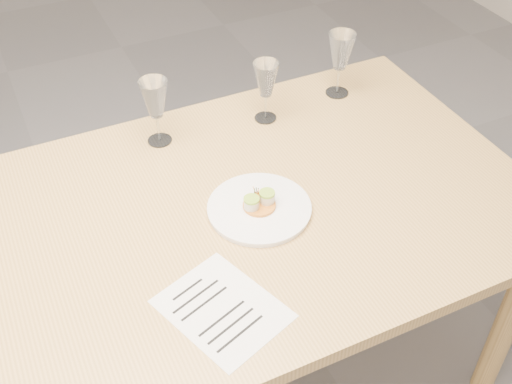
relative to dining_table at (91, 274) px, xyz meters
name	(u,v)px	position (x,y,z in m)	size (l,w,h in m)	color
dining_table	(91,274)	(0.00, 0.00, 0.00)	(2.40, 1.00, 0.75)	tan
dinner_plate	(259,208)	(0.45, -0.04, 0.08)	(0.27, 0.27, 0.07)	white
recipe_sheet	(222,309)	(0.23, -0.29, 0.07)	(0.29, 0.33, 0.00)	white
wine_glass_1	(155,100)	(0.31, 0.36, 0.21)	(0.08, 0.08, 0.21)	white
wine_glass_2	(266,81)	(0.65, 0.33, 0.20)	(0.08, 0.08, 0.19)	white
wine_glass_3	(341,52)	(0.92, 0.36, 0.22)	(0.09, 0.09, 0.21)	white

